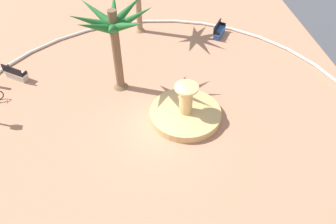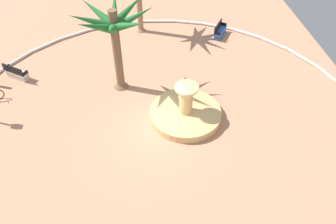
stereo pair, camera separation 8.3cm
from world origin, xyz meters
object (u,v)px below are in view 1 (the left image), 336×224
object	(u,v)px
bench_west	(16,74)
bench_north	(219,32)
palm_tree_by_curb	(114,29)
fountain	(185,113)

from	to	relation	value
bench_west	bench_north	bearing A→B (deg)	104.49
palm_tree_by_curb	bench_west	xyz separation A→B (m)	(-1.59, -6.51, -3.67)
palm_tree_by_curb	bench_west	world-z (taller)	palm_tree_by_curb
fountain	bench_west	world-z (taller)	fountain
fountain	bench_north	xyz separation A→B (m)	(-8.26, 3.81, 0.03)
palm_tree_by_curb	fountain	bearing A→B (deg)	48.92
fountain	palm_tree_by_curb	distance (m)	5.98
fountain	bench_west	distance (m)	11.08
palm_tree_by_curb	bench_west	distance (m)	7.64
palm_tree_by_curb	bench_west	bearing A→B (deg)	-103.72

